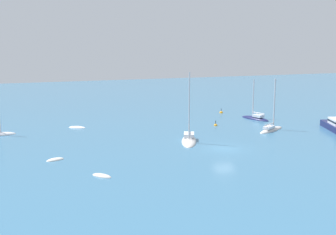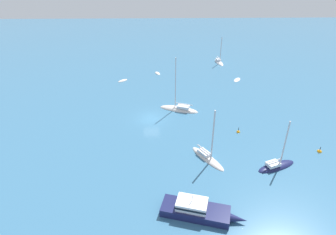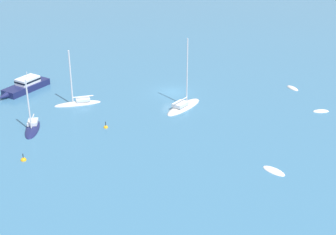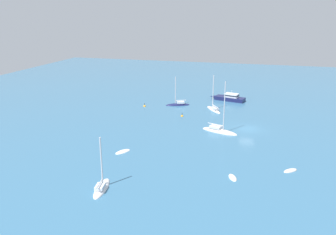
{
  "view_description": "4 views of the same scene",
  "coord_description": "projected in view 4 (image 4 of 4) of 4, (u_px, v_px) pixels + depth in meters",
  "views": [
    {
      "loc": [
        -48.65,
        21.91,
        13.82
      ],
      "look_at": [
        12.06,
        3.32,
        1.77
      ],
      "focal_mm": 49.08,
      "sensor_mm": 36.0,
      "label": 1
    },
    {
      "loc": [
        1.71,
        -40.02,
        22.89
      ],
      "look_at": [
        2.57,
        -3.21,
        1.98
      ],
      "focal_mm": 31.26,
      "sensor_mm": 36.0,
      "label": 2
    },
    {
      "loc": [
        61.62,
        17.95,
        25.7
      ],
      "look_at": [
        9.76,
        2.37,
        0.84
      ],
      "focal_mm": 54.34,
      "sensor_mm": 36.0,
      "label": 3
    },
    {
      "loc": [
        -1.53,
        58.72,
        19.78
      ],
      "look_at": [
        13.48,
        3.76,
        2.11
      ],
      "focal_mm": 36.6,
      "sensor_mm": 36.0,
      "label": 4
    }
  ],
  "objects": [
    {
      "name": "ground_plane",
      "position": [
        247.0,
        129.0,
        60.34
      ],
      "size": [
        160.0,
        160.0,
        0.0
      ],
      "primitive_type": "plane",
      "color": "teal"
    },
    {
      "name": "sloop",
      "position": [
        219.0,
        131.0,
        58.83
      ],
      "size": [
        6.76,
        3.95,
        9.38
      ],
      "rotation": [
        0.0,
        0.0,
        2.79
      ],
      "color": "silver",
      "rests_on": "ground"
    },
    {
      "name": "sloop_1",
      "position": [
        214.0,
        109.0,
        71.76
      ],
      "size": [
        4.28,
        5.69,
        7.61
      ],
      "rotation": [
        0.0,
        0.0,
        5.28
      ],
      "color": "silver",
      "rests_on": "ground"
    },
    {
      "name": "yacht_1",
      "position": [
        178.0,
        105.0,
        75.51
      ],
      "size": [
        5.46,
        3.41,
        6.73
      ],
      "rotation": [
        0.0,
        0.0,
        0.38
      ],
      "color": "#191E4C",
      "rests_on": "ground"
    },
    {
      "name": "mooring_buoy",
      "position": [
        145.0,
        106.0,
        74.55
      ],
      "size": [
        0.6,
        0.6,
        1.06
      ],
      "color": "orange",
      "rests_on": "ground"
    },
    {
      "name": "skiff",
      "position": [
        233.0,
        178.0,
        42.52
      ],
      "size": [
        1.54,
        2.18,
        0.5
      ],
      "rotation": [
        0.0,
        0.0,
        1.94
      ],
      "color": "silver",
      "rests_on": "ground"
    },
    {
      "name": "dinghy",
      "position": [
        123.0,
        152.0,
        50.39
      ],
      "size": [
        2.25,
        2.74,
        0.49
      ],
      "rotation": [
        0.0,
        0.0,
        1.03
      ],
      "color": "white",
      "rests_on": "ground"
    },
    {
      "name": "channel_buoy",
      "position": [
        182.0,
        116.0,
        67.5
      ],
      "size": [
        0.52,
        0.52,
        1.01
      ],
      "color": "orange",
      "rests_on": "ground"
    },
    {
      "name": "yacht",
      "position": [
        102.0,
        188.0,
        39.86
      ],
      "size": [
        2.07,
        5.06,
        6.62
      ],
      "rotation": [
        0.0,
        0.0,
        4.87
      ],
      "color": "white",
      "rests_on": "ground"
    },
    {
      "name": "dinghy_1",
      "position": [
        290.0,
        171.0,
        44.4
      ],
      "size": [
        2.2,
        2.12,
        0.48
      ],
      "rotation": [
        0.0,
        0.0,
        0.74
      ],
      "color": "silver",
      "rests_on": "ground"
    },
    {
      "name": "motor_cruiser",
      "position": [
        229.0,
        98.0,
        79.34
      ],
      "size": [
        8.56,
        4.08,
        2.53
      ],
      "rotation": [
        0.0,
        0.0,
        6.02
      ],
      "color": "#191E4C",
      "rests_on": "ground"
    }
  ]
}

